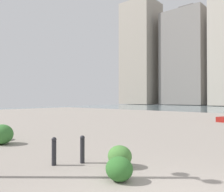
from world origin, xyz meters
The scene contains 7 objects.
building_annex centered at (27.86, -66.70, 14.04)m, with size 12.73×15.89×30.15m.
building_highrise centered at (42.15, -61.00, 16.89)m, with size 10.98×10.07×35.85m.
bollard_near centered at (3.30, -1.12, 0.39)m, with size 0.13×0.13×0.74m.
bollard_mid centered at (3.69, -0.49, 0.38)m, with size 0.13×0.13×0.73m.
shrub_low centered at (1.70, -0.73, 0.26)m, with size 0.60×0.54×0.51m.
shrub_round centered at (2.33, -1.51, 0.27)m, with size 0.63×0.57×0.54m.
shrub_wide centered at (7.50, -0.80, 0.37)m, with size 0.88×0.79×0.75m.
Camera 1 is at (-1.39, 3.00, 1.72)m, focal length 36.97 mm.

